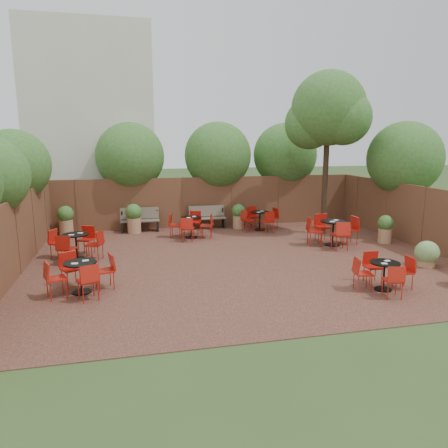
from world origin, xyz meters
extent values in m
plane|color=#354F23|center=(0.00, 0.00, 0.00)|extent=(80.00, 80.00, 0.00)
cube|color=#381F17|center=(0.00, 0.00, 0.01)|extent=(12.00, 10.00, 0.02)
cube|color=brown|center=(0.00, 5.00, 1.00)|extent=(12.00, 0.08, 2.00)
cube|color=brown|center=(-6.00, 0.00, 1.00)|extent=(0.08, 10.00, 2.00)
cube|color=brown|center=(6.00, 0.00, 1.00)|extent=(0.08, 10.00, 2.00)
cube|color=beige|center=(-4.50, 8.00, 4.00)|extent=(5.00, 4.00, 8.00)
sphere|color=#30611F|center=(-6.60, 3.00, 2.67)|extent=(2.24, 2.24, 2.24)
sphere|color=#30611F|center=(-3.00, 5.70, 2.80)|extent=(2.67, 2.67, 2.67)
sphere|color=#30611F|center=(0.50, 5.60, 2.82)|extent=(2.72, 2.72, 2.72)
sphere|color=#30611F|center=(3.50, 5.80, 2.81)|extent=(2.71, 2.71, 2.71)
sphere|color=#30611F|center=(6.60, 2.00, 2.79)|extent=(2.64, 2.64, 2.64)
cylinder|color=black|center=(3.89, 2.73, 2.40)|extent=(0.26, 0.26, 4.76)
sphere|color=#30611F|center=(3.89, 2.73, 4.54)|extent=(2.63, 2.63, 2.63)
sphere|color=#30611F|center=(3.39, 3.13, 4.02)|extent=(1.84, 1.84, 1.84)
sphere|color=#30611F|center=(4.29, 2.33, 4.21)|extent=(1.92, 1.92, 1.92)
cube|color=brown|center=(-2.75, 4.55, 0.44)|extent=(1.46, 0.45, 0.05)
cube|color=brown|center=(-2.75, 4.74, 0.70)|extent=(1.46, 0.13, 0.44)
cube|color=black|center=(-3.41, 4.55, 0.21)|extent=(0.06, 0.44, 0.39)
cube|color=black|center=(-2.09, 4.55, 0.21)|extent=(0.06, 0.44, 0.39)
cube|color=brown|center=(-0.14, 4.55, 0.43)|extent=(1.43, 0.45, 0.05)
cube|color=brown|center=(-0.14, 4.74, 0.68)|extent=(1.42, 0.13, 0.43)
cube|color=black|center=(-0.79, 4.55, 0.21)|extent=(0.06, 0.43, 0.38)
cube|color=black|center=(0.50, 4.55, 0.21)|extent=(0.06, 0.43, 0.38)
cylinder|color=black|center=(-4.69, 1.14, 0.04)|extent=(0.44, 0.44, 0.03)
cylinder|color=black|center=(-4.69, 1.14, 0.39)|extent=(0.05, 0.05, 0.71)
cylinder|color=black|center=(-4.69, 1.14, 0.76)|extent=(0.77, 0.77, 0.03)
cube|color=white|center=(-4.57, 1.22, 0.78)|extent=(0.16, 0.14, 0.02)
cube|color=white|center=(-4.79, 1.02, 0.78)|extent=(0.16, 0.14, 0.02)
cylinder|color=black|center=(1.77, 3.80, 0.03)|extent=(0.42, 0.42, 0.03)
cylinder|color=black|center=(1.77, 3.80, 0.38)|extent=(0.05, 0.05, 0.67)
cylinder|color=black|center=(1.77, 3.80, 0.72)|extent=(0.73, 0.73, 0.03)
cube|color=white|center=(1.88, 3.88, 0.74)|extent=(0.15, 0.12, 0.01)
cube|color=white|center=(1.67, 3.68, 0.74)|extent=(0.15, 0.12, 0.01)
cylinder|color=black|center=(2.55, -3.18, 0.03)|extent=(0.40, 0.40, 0.03)
cylinder|color=black|center=(2.55, -3.18, 0.35)|extent=(0.04, 0.04, 0.63)
cylinder|color=black|center=(2.55, -3.18, 0.68)|extent=(0.68, 0.68, 0.03)
cube|color=white|center=(2.65, -3.11, 0.70)|extent=(0.14, 0.10, 0.01)
cube|color=white|center=(2.46, -3.29, 0.70)|extent=(0.14, 0.10, 0.01)
cylinder|color=black|center=(-4.28, -1.79, 0.03)|extent=(0.43, 0.43, 0.03)
cylinder|color=black|center=(-4.28, -1.79, 0.38)|extent=(0.05, 0.05, 0.68)
cylinder|color=black|center=(-4.28, -1.79, 0.73)|extent=(0.74, 0.74, 0.03)
cube|color=white|center=(-4.17, -1.71, 0.75)|extent=(0.16, 0.14, 0.01)
cube|color=white|center=(-4.38, -1.91, 0.75)|extent=(0.16, 0.14, 0.01)
cylinder|color=black|center=(-1.01, 3.10, 0.03)|extent=(0.44, 0.44, 0.03)
cylinder|color=black|center=(-1.01, 3.10, 0.39)|extent=(0.05, 0.05, 0.70)
cylinder|color=black|center=(-1.01, 3.10, 0.75)|extent=(0.76, 0.76, 0.03)
cube|color=white|center=(-0.89, 3.18, 0.77)|extent=(0.17, 0.14, 0.01)
cube|color=white|center=(-1.11, 2.98, 0.77)|extent=(0.17, 0.14, 0.01)
cylinder|color=black|center=(3.38, 0.96, 0.04)|extent=(0.48, 0.48, 0.03)
cylinder|color=black|center=(3.38, 0.96, 0.43)|extent=(0.05, 0.05, 0.77)
cylinder|color=black|center=(3.38, 0.96, 0.82)|extent=(0.83, 0.83, 0.03)
cube|color=white|center=(3.51, 1.05, 0.85)|extent=(0.16, 0.12, 0.02)
cube|color=white|center=(3.27, 0.83, 0.85)|extent=(0.16, 0.12, 0.02)
cylinder|color=#A37751|center=(-2.98, 4.35, 0.31)|extent=(0.50, 0.50, 0.57)
sphere|color=#30611F|center=(-2.98, 4.35, 0.82)|extent=(0.60, 0.60, 0.60)
cylinder|color=#A37751|center=(1.05, 4.30, 0.27)|extent=(0.44, 0.44, 0.50)
sphere|color=#30611F|center=(1.05, 4.30, 0.72)|extent=(0.53, 0.53, 0.53)
cylinder|color=#A37751|center=(-5.41, 4.56, 0.30)|extent=(0.49, 0.49, 0.56)
sphere|color=#30611F|center=(-5.41, 4.56, 0.80)|extent=(0.59, 0.59, 0.59)
cylinder|color=#A37751|center=(5.25, 0.87, 0.27)|extent=(0.43, 0.43, 0.50)
sphere|color=#30611F|center=(5.25, 0.87, 0.71)|extent=(0.52, 0.52, 0.52)
cylinder|color=#A37751|center=(4.82, -1.75, 0.13)|extent=(0.48, 0.48, 0.22)
sphere|color=#668F4A|center=(4.82, -1.75, 0.40)|extent=(0.65, 0.65, 0.65)
camera|label=1|loc=(-3.16, -11.43, 3.46)|focal=33.77mm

